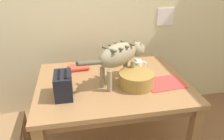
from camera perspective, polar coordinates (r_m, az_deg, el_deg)
name	(u,v)px	position (r m, az deg, el deg)	size (l,w,h in m)	color
dining_table	(112,91)	(1.77, 0.00, -5.53)	(1.17, 0.89, 0.72)	#97683F
cat	(121,55)	(1.62, 2.35, 3.88)	(0.56, 0.40, 0.33)	gray
saucer_bowl	(136,73)	(1.84, 6.37, -0.71)	(0.19, 0.19, 0.03)	#439355
coffee_mug	(137,66)	(1.82, 6.58, 1.09)	(0.14, 0.09, 0.09)	white
magazine	(164,83)	(1.75, 13.61, -3.38)	(0.29, 0.22, 0.01)	#E43936
book_stack	(78,67)	(1.95, -8.84, 0.66)	(0.19, 0.14, 0.03)	red
wicker_basket	(136,79)	(1.65, 6.41, -2.44)	(0.26, 0.26, 0.11)	olive
toaster	(63,85)	(1.54, -12.66, -3.93)	(0.12, 0.20, 0.18)	black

